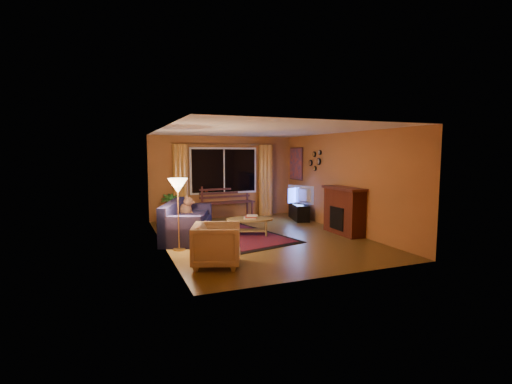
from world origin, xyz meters
name	(u,v)px	position (x,y,z in m)	size (l,w,h in m)	color
floor	(261,238)	(0.00, 0.00, -0.01)	(4.50, 6.00, 0.02)	brown
ceiling	(261,130)	(0.00, 0.00, 2.51)	(4.50, 6.00, 0.02)	white
wall_back	(224,177)	(0.00, 3.01, 1.25)	(4.50, 0.02, 2.50)	#B87239
wall_left	(162,188)	(-2.26, 0.00, 1.25)	(0.02, 6.00, 2.50)	#B87239
wall_right	(342,182)	(2.26, 0.00, 1.25)	(0.02, 6.00, 2.50)	#B87239
window	(224,171)	(0.00, 2.94, 1.45)	(2.00, 0.02, 1.30)	black
curtain_rod	(224,144)	(0.00, 2.90, 2.25)	(0.03, 0.03, 3.20)	#BF8C3F
curtain_left	(180,183)	(-1.35, 2.88, 1.12)	(0.36, 0.36, 2.24)	gold
curtain_right	(265,180)	(1.35, 2.88, 1.12)	(0.36, 0.36, 2.24)	gold
bench	(228,210)	(0.04, 2.75, 0.25)	(1.65, 0.48, 0.49)	#49211F
potted_plant	(170,210)	(-1.77, 2.31, 0.43)	(0.49, 0.49, 0.87)	#235B1E
sofa	(188,220)	(-1.61, 0.58, 0.43)	(0.90, 2.11, 0.85)	#211E43
dog	(186,207)	(-1.56, 1.06, 0.68)	(0.34, 0.47, 0.51)	brown
armchair	(217,243)	(-1.57, -1.78, 0.42)	(0.81, 0.76, 0.83)	beige
floor_lamp	(178,215)	(-2.00, -0.45, 0.74)	(0.25, 0.25, 1.48)	#BF8C3F
rug	(241,236)	(-0.40, 0.27, 0.01)	(1.73, 2.73, 0.02)	maroon
coffee_table	(250,227)	(-0.16, 0.31, 0.21)	(1.13, 1.13, 0.41)	olive
tv_console	(299,212)	(1.97, 1.78, 0.24)	(0.38, 1.14, 0.47)	black
television	(299,195)	(1.97, 1.78, 0.75)	(0.95, 0.12, 0.54)	black
fireplace	(344,212)	(2.05, -0.40, 0.55)	(0.40, 1.20, 1.10)	maroon
mirror_cluster	(315,160)	(2.21, 1.30, 1.80)	(0.06, 0.60, 0.56)	black
painting	(296,164)	(2.22, 2.45, 1.65)	(0.04, 0.76, 0.96)	#EA501F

